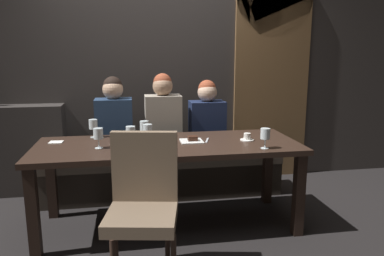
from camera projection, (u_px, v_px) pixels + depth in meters
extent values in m
plane|color=black|center=(169.00, 225.00, 3.29)|extent=(9.00, 9.00, 0.00)
cube|color=#383330|center=(155.00, 51.00, 4.17)|extent=(6.00, 0.12, 3.00)
cube|color=brown|center=(271.00, 90.00, 4.41)|extent=(0.90, 0.05, 2.10)
cube|color=#2F2B29|center=(12.00, 150.00, 3.94)|extent=(1.10, 0.28, 0.95)
cube|color=black|center=(33.00, 213.00, 2.71)|extent=(0.08, 0.08, 0.69)
cube|color=black|center=(299.00, 195.00, 3.05)|extent=(0.08, 0.08, 0.69)
cube|color=black|center=(52.00, 181.00, 3.39)|extent=(0.08, 0.08, 0.69)
cube|color=black|center=(267.00, 169.00, 3.73)|extent=(0.08, 0.08, 0.69)
cube|color=#302119|center=(168.00, 146.00, 3.15)|extent=(2.20, 0.84, 0.04)
cube|color=#312A23|center=(162.00, 180.00, 3.93)|extent=(2.50, 0.40, 0.35)
cube|color=#473D33|center=(161.00, 159.00, 3.88)|extent=(2.50, 0.44, 0.10)
cylinder|color=#302119|center=(115.00, 242.00, 2.58)|extent=(0.04, 0.04, 0.42)
cylinder|color=#302119|center=(167.00, 238.00, 2.64)|extent=(0.04, 0.04, 0.42)
cube|color=brown|center=(142.00, 217.00, 2.38)|extent=(0.51, 0.51, 0.08)
cube|color=brown|center=(145.00, 166.00, 2.51)|extent=(0.44, 0.14, 0.48)
cube|color=navy|center=(114.00, 128.00, 3.72)|extent=(0.36, 0.24, 0.59)
sphere|color=tan|center=(113.00, 89.00, 3.64)|extent=(0.20, 0.20, 0.20)
sphere|color=black|center=(113.00, 86.00, 3.64)|extent=(0.18, 0.18, 0.18)
cube|color=#9E9384|center=(163.00, 126.00, 3.79)|extent=(0.36, 0.24, 0.62)
sphere|color=tan|center=(163.00, 86.00, 3.71)|extent=(0.20, 0.20, 0.20)
sphere|color=brown|center=(163.00, 83.00, 3.72)|extent=(0.18, 0.18, 0.18)
cube|color=#192342|center=(207.00, 127.00, 3.90)|extent=(0.36, 0.24, 0.55)
sphere|color=#DBB293|center=(207.00, 92.00, 3.83)|extent=(0.20, 0.20, 0.20)
sphere|color=brown|center=(207.00, 89.00, 3.83)|extent=(0.18, 0.18, 0.18)
cylinder|color=silver|center=(265.00, 148.00, 2.98)|extent=(0.06, 0.06, 0.00)
cylinder|color=silver|center=(265.00, 143.00, 2.97)|extent=(0.01, 0.01, 0.07)
cylinder|color=silver|center=(265.00, 134.00, 2.95)|extent=(0.08, 0.08, 0.08)
cylinder|color=gold|center=(265.00, 136.00, 2.96)|extent=(0.07, 0.07, 0.04)
cylinder|color=silver|center=(131.00, 146.00, 3.05)|extent=(0.06, 0.06, 0.00)
cylinder|color=silver|center=(131.00, 141.00, 3.05)|extent=(0.01, 0.01, 0.07)
cylinder|color=silver|center=(131.00, 131.00, 3.03)|extent=(0.08, 0.08, 0.08)
cylinder|color=silver|center=(94.00, 137.00, 3.36)|extent=(0.06, 0.06, 0.00)
cylinder|color=silver|center=(94.00, 133.00, 3.35)|extent=(0.01, 0.01, 0.07)
cylinder|color=silver|center=(93.00, 124.00, 3.34)|extent=(0.08, 0.08, 0.08)
cylinder|color=silver|center=(148.00, 143.00, 3.14)|extent=(0.06, 0.06, 0.00)
cylinder|color=silver|center=(148.00, 139.00, 3.13)|extent=(0.01, 0.01, 0.07)
cylinder|color=silver|center=(148.00, 129.00, 3.12)|extent=(0.08, 0.08, 0.08)
cylinder|color=silver|center=(145.00, 139.00, 3.29)|extent=(0.06, 0.06, 0.00)
cylinder|color=silver|center=(145.00, 135.00, 3.28)|extent=(0.01, 0.01, 0.07)
cylinder|color=silver|center=(144.00, 126.00, 3.26)|extent=(0.08, 0.08, 0.08)
cylinder|color=maroon|center=(144.00, 128.00, 3.27)|extent=(0.07, 0.07, 0.03)
cylinder|color=silver|center=(99.00, 148.00, 2.98)|extent=(0.06, 0.06, 0.00)
cylinder|color=silver|center=(99.00, 143.00, 2.97)|extent=(0.01, 0.01, 0.07)
cylinder|color=silver|center=(98.00, 133.00, 2.96)|extent=(0.08, 0.08, 0.08)
cylinder|color=maroon|center=(98.00, 136.00, 2.96)|extent=(0.07, 0.07, 0.03)
cylinder|color=white|center=(247.00, 140.00, 3.25)|extent=(0.12, 0.12, 0.01)
cylinder|color=white|center=(247.00, 136.00, 3.24)|extent=(0.06, 0.06, 0.06)
cylinder|color=brown|center=(247.00, 134.00, 3.24)|extent=(0.05, 0.05, 0.01)
cube|color=white|center=(191.00, 141.00, 3.20)|extent=(0.19, 0.19, 0.01)
cube|color=#381E14|center=(193.00, 138.00, 3.19)|extent=(0.08, 0.06, 0.04)
cube|color=silver|center=(207.00, 140.00, 3.24)|extent=(0.07, 0.17, 0.01)
cube|color=silver|center=(56.00, 142.00, 3.16)|extent=(0.12, 0.11, 0.01)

